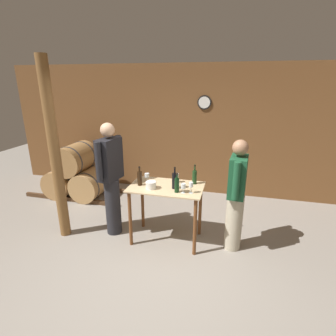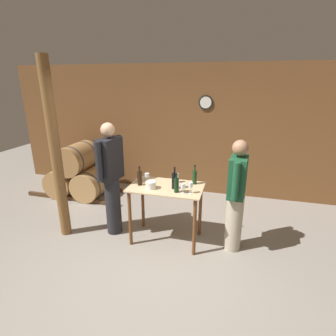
{
  "view_description": "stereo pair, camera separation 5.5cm",
  "coord_description": "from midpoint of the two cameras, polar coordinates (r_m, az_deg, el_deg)",
  "views": [
    {
      "loc": [
        0.87,
        -2.66,
        2.35
      ],
      "look_at": [
        -0.03,
        0.87,
        1.14
      ],
      "focal_mm": 28.0,
      "sensor_mm": 36.0,
      "label": 1
    },
    {
      "loc": [
        0.92,
        -2.65,
        2.35
      ],
      "look_at": [
        -0.03,
        0.87,
        1.14
      ],
      "focal_mm": 28.0,
      "sensor_mm": 36.0,
      "label": 2
    }
  ],
  "objects": [
    {
      "name": "ground_plane",
      "position": [
        3.66,
        -2.87,
        -21.62
      ],
      "size": [
        14.0,
        14.0,
        0.0
      ],
      "primitive_type": "plane",
      "color": "gray"
    },
    {
      "name": "back_wall",
      "position": [
        5.61,
        5.76,
        8.04
      ],
      "size": [
        8.4,
        0.08,
        2.7
      ],
      "color": "brown",
      "rests_on": "ground_plane"
    },
    {
      "name": "barrel_rack",
      "position": [
        5.89,
        -18.56,
        -1.26
      ],
      "size": [
        2.12,
        0.82,
        1.14
      ],
      "color": "#4C331E",
      "rests_on": "ground_plane"
    },
    {
      "name": "tasting_table",
      "position": [
        3.91,
        0.02,
        -6.44
      ],
      "size": [
        1.08,
        0.66,
        0.89
      ],
      "color": "#D1B284",
      "rests_on": "ground_plane"
    },
    {
      "name": "wooden_post",
      "position": [
        4.19,
        -22.95,
        3.07
      ],
      "size": [
        0.16,
        0.16,
        2.7
      ],
      "color": "brown",
      "rests_on": "ground_plane"
    },
    {
      "name": "wine_bottle_far_left",
      "position": [
        3.86,
        -5.78,
        -2.11
      ],
      "size": [
        0.07,
        0.07,
        0.29
      ],
      "color": "black",
      "rests_on": "tasting_table"
    },
    {
      "name": "wine_bottle_left",
      "position": [
        3.72,
        1.84,
        -2.73
      ],
      "size": [
        0.08,
        0.08,
        0.32
      ],
      "color": "black",
      "rests_on": "tasting_table"
    },
    {
      "name": "wine_bottle_center",
      "position": [
        3.6,
        2.3,
        -3.65
      ],
      "size": [
        0.07,
        0.07,
        0.28
      ],
      "color": "black",
      "rests_on": "tasting_table"
    },
    {
      "name": "wine_bottle_right",
      "position": [
        3.91,
        6.2,
        -1.91
      ],
      "size": [
        0.07,
        0.07,
        0.3
      ],
      "color": "#193819",
      "rests_on": "tasting_table"
    },
    {
      "name": "wine_glass_near_left",
      "position": [
        3.94,
        -4.18,
        -1.64
      ],
      "size": [
        0.07,
        0.07,
        0.15
      ],
      "color": "silver",
      "rests_on": "tasting_table"
    },
    {
      "name": "wine_glass_near_center",
      "position": [
        3.95,
        2.25,
        -1.76
      ],
      "size": [
        0.06,
        0.06,
        0.14
      ],
      "color": "silver",
      "rests_on": "tasting_table"
    },
    {
      "name": "wine_glass_near_right",
      "position": [
        3.58,
        3.7,
        -4.03
      ],
      "size": [
        0.06,
        0.06,
        0.14
      ],
      "color": "silver",
      "rests_on": "tasting_table"
    },
    {
      "name": "wine_glass_far_side",
      "position": [
        3.58,
        5.4,
        -3.77
      ],
      "size": [
        0.06,
        0.06,
        0.16
      ],
      "color": "silver",
      "rests_on": "tasting_table"
    },
    {
      "name": "ice_bucket",
      "position": [
        3.75,
        -3.32,
        -3.7
      ],
      "size": [
        0.15,
        0.15,
        0.1
      ],
      "color": "white",
      "rests_on": "tasting_table"
    },
    {
      "name": "person_host",
      "position": [
        4.11,
        -11.89,
        -1.98
      ],
      "size": [
        0.29,
        0.58,
        1.79
      ],
      "color": "#232328",
      "rests_on": "ground_plane"
    },
    {
      "name": "person_visitor_with_scarf",
      "position": [
        3.76,
        15.01,
        -5.62
      ],
      "size": [
        0.25,
        0.59,
        1.63
      ],
      "color": "#B7AD93",
      "rests_on": "ground_plane"
    }
  ]
}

